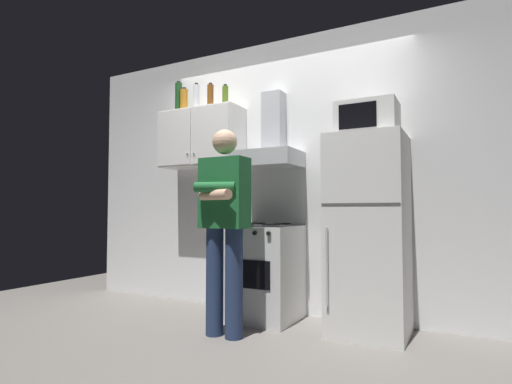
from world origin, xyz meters
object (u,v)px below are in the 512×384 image
object	(u,v)px
stove_oven	(264,271)
bottle_wine_green	(179,98)
microwave	(367,120)
bottle_liquor_amber	(184,100)
person_standing	(224,222)
refrigerator	(368,234)
bottle_beer_brown	(210,97)
bottle_vodka_clear	(196,97)
range_hood	(270,147)
bottle_olive_oil	(225,96)
upper_cabinet	(201,138)

from	to	relation	value
stove_oven	bottle_wine_green	size ratio (longest dim) A/B	2.49
microwave	bottle_liquor_amber	size ratio (longest dim) A/B	1.84
person_standing	refrigerator	bearing A→B (deg)	31.23
bottle_liquor_amber	bottle_beer_brown	distance (m)	0.32
bottle_vodka_clear	range_hood	bearing A→B (deg)	1.99
range_hood	bottle_liquor_amber	world-z (taller)	bottle_liquor_amber
stove_oven	bottle_olive_oil	size ratio (longest dim) A/B	3.75
stove_oven	bottle_vodka_clear	xyz separation A→B (m)	(-0.85, 0.10, 1.75)
range_hood	bottle_olive_oil	world-z (taller)	bottle_olive_oil
bottle_vodka_clear	bottle_liquor_amber	xyz separation A→B (m)	(-0.16, -0.00, -0.01)
upper_cabinet	stove_oven	size ratio (longest dim) A/B	1.03
range_hood	upper_cabinet	bearing A→B (deg)	-179.91
microwave	bottle_liquor_amber	world-z (taller)	bottle_liquor_amber
stove_oven	bottle_wine_green	world-z (taller)	bottle_wine_green
bottle_wine_green	bottle_olive_oil	xyz separation A→B (m)	(0.59, 0.01, -0.06)
stove_oven	person_standing	world-z (taller)	person_standing
person_standing	bottle_beer_brown	size ratio (longest dim) A/B	6.09
upper_cabinet	bottle_vodka_clear	size ratio (longest dim) A/B	3.14
bottle_olive_oil	bottle_wine_green	bearing A→B (deg)	-178.88
microwave	person_standing	size ratio (longest dim) A/B	0.29
person_standing	bottle_vodka_clear	world-z (taller)	bottle_vodka_clear
range_hood	refrigerator	size ratio (longest dim) A/B	0.47
upper_cabinet	bottle_vodka_clear	world-z (taller)	bottle_vodka_clear
bottle_beer_brown	upper_cabinet	bearing A→B (deg)	176.72
bottle_beer_brown	bottle_olive_oil	size ratio (longest dim) A/B	1.16
refrigerator	microwave	world-z (taller)	microwave
refrigerator	person_standing	bearing A→B (deg)	-148.77
upper_cabinet	person_standing	bearing A→B (deg)	-44.26
range_hood	refrigerator	world-z (taller)	range_hood
upper_cabinet	stove_oven	xyz separation A→B (m)	(0.80, -0.13, -1.32)
refrigerator	bottle_liquor_amber	size ratio (longest dim) A/B	6.15
refrigerator	bottle_beer_brown	distance (m)	2.14
stove_oven	microwave	bearing A→B (deg)	1.15
upper_cabinet	bottle_vodka_clear	bearing A→B (deg)	-148.06
upper_cabinet	bottle_vodka_clear	distance (m)	0.44
bottle_wine_green	bottle_liquor_amber	size ratio (longest dim) A/B	1.35
range_hood	bottle_wine_green	distance (m)	1.26
bottle_vodka_clear	bottle_beer_brown	bearing A→B (deg)	7.34
microwave	bottle_liquor_amber	bearing A→B (deg)	177.75
upper_cabinet	range_hood	bearing A→B (deg)	0.09
refrigerator	person_standing	world-z (taller)	person_standing
person_standing	bottle_wine_green	size ratio (longest dim) A/B	4.67
upper_cabinet	bottle_olive_oil	size ratio (longest dim) A/B	3.86
bottle_wine_green	bottle_liquor_amber	bearing A→B (deg)	-14.79
stove_oven	refrigerator	size ratio (longest dim) A/B	0.55
bottle_wine_green	bottle_liquor_amber	world-z (taller)	bottle_wine_green
microwave	bottle_wine_green	distance (m)	2.11
refrigerator	microwave	size ratio (longest dim) A/B	3.33
bottle_vodka_clear	bottle_liquor_amber	distance (m)	0.16
refrigerator	bottle_vodka_clear	xyz separation A→B (m)	(-1.80, 0.10, 1.39)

